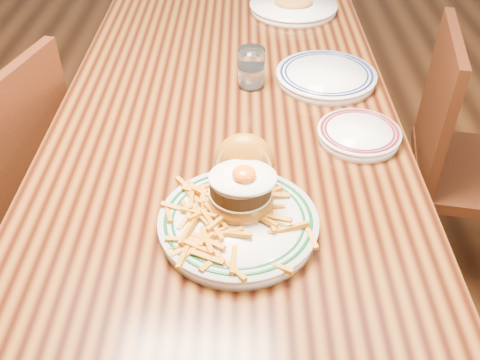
{
  "coord_description": "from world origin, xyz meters",
  "views": [
    {
      "loc": [
        0.04,
        -1.23,
        1.47
      ],
      "look_at": [
        0.04,
        -0.47,
        0.85
      ],
      "focal_mm": 40.0,
      "sensor_mm": 36.0,
      "label": 1
    }
  ],
  "objects_px": {
    "chair_right": "(462,158)",
    "side_plate": "(359,134)",
    "chair_left": "(7,200)",
    "main_plate": "(239,208)",
    "table": "(228,122)"
  },
  "relations": [
    {
      "from": "table",
      "to": "side_plate",
      "type": "distance_m",
      "value": 0.39
    },
    {
      "from": "table",
      "to": "side_plate",
      "type": "relative_size",
      "value": 8.34
    },
    {
      "from": "chair_right",
      "to": "side_plate",
      "type": "relative_size",
      "value": 4.46
    },
    {
      "from": "chair_left",
      "to": "chair_right",
      "type": "height_order",
      "value": "chair_left"
    },
    {
      "from": "chair_right",
      "to": "main_plate",
      "type": "height_order",
      "value": "main_plate"
    },
    {
      "from": "table",
      "to": "main_plate",
      "type": "distance_m",
      "value": 0.5
    },
    {
      "from": "chair_right",
      "to": "table",
      "type": "bearing_deg",
      "value": 19.36
    },
    {
      "from": "table",
      "to": "chair_left",
      "type": "relative_size",
      "value": 1.81
    },
    {
      "from": "chair_right",
      "to": "side_plate",
      "type": "distance_m",
      "value": 0.61
    },
    {
      "from": "table",
      "to": "side_plate",
      "type": "bearing_deg",
      "value": -33.56
    },
    {
      "from": "table",
      "to": "chair_left",
      "type": "xyz_separation_m",
      "value": [
        -0.62,
        -0.11,
        -0.19
      ]
    },
    {
      "from": "table",
      "to": "chair_right",
      "type": "xyz_separation_m",
      "value": [
        0.73,
        0.11,
        -0.2
      ]
    },
    {
      "from": "chair_right",
      "to": "main_plate",
      "type": "xyz_separation_m",
      "value": [
        -0.69,
        -0.59,
        0.33
      ]
    },
    {
      "from": "side_plate",
      "to": "chair_left",
      "type": "bearing_deg",
      "value": 179.19
    },
    {
      "from": "chair_left",
      "to": "main_plate",
      "type": "xyz_separation_m",
      "value": [
        0.66,
        -0.37,
        0.32
      ]
    }
  ]
}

